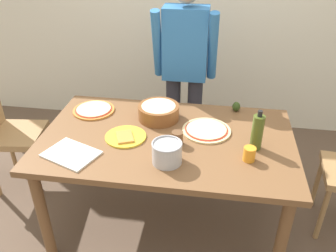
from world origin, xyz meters
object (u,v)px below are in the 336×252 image
at_px(person_cook, 185,67).
at_px(cup_orange, 249,154).
at_px(olive_oil_bottle, 257,132).
at_px(plate_with_slice, 125,137).
at_px(popcorn_bowl, 159,111).
at_px(chair_wooden_left, 5,128).
at_px(pizza_raw_on_board, 206,130).
at_px(dining_table, 167,149).
at_px(cup_small_brown, 177,138).
at_px(pizza_cooked_on_tray, 94,110).
at_px(cutting_board_white, 71,154).
at_px(avocado, 236,107).
at_px(steel_pot, 167,152).

height_order(person_cook, cup_orange, person_cook).
distance_m(olive_oil_bottle, cup_orange, 0.15).
xyz_separation_m(plate_with_slice, popcorn_bowl, (0.17, 0.27, 0.05)).
height_order(chair_wooden_left, pizza_raw_on_board, chair_wooden_left).
distance_m(plate_with_slice, cup_orange, 0.77).
bearing_deg(dining_table, popcorn_bowl, 112.20).
height_order(popcorn_bowl, cup_small_brown, popcorn_bowl).
distance_m(chair_wooden_left, pizza_cooked_on_tray, 0.78).
bearing_deg(cutting_board_white, plate_with_slice, 40.21).
height_order(dining_table, popcorn_bowl, popcorn_bowl).
xyz_separation_m(chair_wooden_left, pizza_raw_on_board, (1.57, -0.17, 0.23)).
bearing_deg(cutting_board_white, popcorn_bowl, 49.03).
xyz_separation_m(person_cook, chair_wooden_left, (-1.35, -0.48, -0.40)).
bearing_deg(cup_small_brown, person_cook, 93.39).
xyz_separation_m(cutting_board_white, avocado, (0.96, 0.69, 0.03)).
distance_m(chair_wooden_left, avocado, 1.78).
height_order(popcorn_bowl, avocado, popcorn_bowl).
bearing_deg(cup_small_brown, pizza_raw_on_board, 45.85).
bearing_deg(cup_orange, chair_wooden_left, 166.14).
relative_size(person_cook, popcorn_bowl, 5.79).
bearing_deg(pizza_raw_on_board, cup_orange, -47.12).
height_order(dining_table, cup_small_brown, cup_small_brown).
relative_size(chair_wooden_left, pizza_cooked_on_tray, 3.21).
distance_m(steel_pot, cup_small_brown, 0.20).
relative_size(person_cook, avocado, 23.14).
xyz_separation_m(pizza_raw_on_board, popcorn_bowl, (-0.33, 0.12, 0.05)).
relative_size(pizza_raw_on_board, cup_orange, 3.72).
bearing_deg(cup_small_brown, dining_table, 137.71).
distance_m(pizza_raw_on_board, cup_small_brown, 0.24).
xyz_separation_m(dining_table, pizza_raw_on_board, (0.24, 0.10, 0.10)).
relative_size(dining_table, cup_small_brown, 18.82).
distance_m(person_cook, olive_oil_bottle, 0.96).
xyz_separation_m(olive_oil_bottle, steel_pot, (-0.50, -0.22, -0.05)).
bearing_deg(avocado, pizza_cooked_on_tray, -171.41).
distance_m(dining_table, olive_oil_bottle, 0.58).
bearing_deg(steel_pot, pizza_raw_on_board, 60.95).
xyz_separation_m(person_cook, pizza_cooked_on_tray, (-0.60, -0.50, -0.17)).
bearing_deg(pizza_cooked_on_tray, popcorn_bowl, -4.62).
relative_size(person_cook, cutting_board_white, 5.40).
bearing_deg(pizza_cooked_on_tray, avocado, 8.59).
bearing_deg(person_cook, olive_oil_bottle, -57.08).
bearing_deg(plate_with_slice, steel_pot, -35.25).
height_order(steel_pot, avocado, steel_pot).
bearing_deg(avocado, chair_wooden_left, -175.57).
xyz_separation_m(dining_table, pizza_cooked_on_tray, (-0.57, 0.26, 0.10)).
distance_m(dining_table, person_cook, 0.80).
bearing_deg(pizza_raw_on_board, avocado, 57.99).
bearing_deg(plate_with_slice, popcorn_bowl, 58.76).
distance_m(steel_pot, cutting_board_white, 0.57).
distance_m(chair_wooden_left, cup_small_brown, 1.46).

